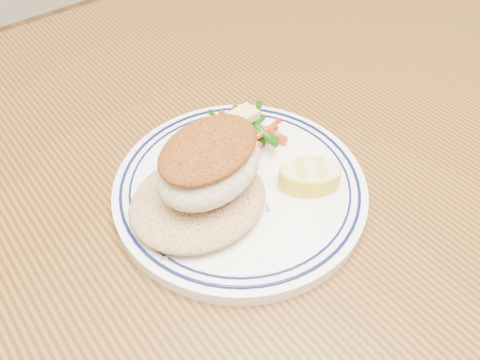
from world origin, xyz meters
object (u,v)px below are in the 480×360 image
object	(u,v)px
dining_table	(254,214)
vegetable_pile	(244,134)
lemon_wedge	(310,175)
rice_pilaf	(198,198)
fish_fillet	(210,162)
plate	(240,187)

from	to	relation	value
dining_table	vegetable_pile	world-z (taller)	vegetable_pile
dining_table	lemon_wedge	xyz separation A→B (m)	(0.01, -0.07, 0.13)
dining_table	vegetable_pile	xyz separation A→B (m)	(-0.00, 0.02, 0.13)
dining_table	vegetable_pile	bearing A→B (deg)	106.58
dining_table	vegetable_pile	size ratio (longest dim) A/B	15.37
dining_table	rice_pilaf	xyz separation A→B (m)	(-0.10, -0.03, 0.12)
fish_fillet	lemon_wedge	xyz separation A→B (m)	(0.09, -0.05, -0.03)
dining_table	fish_fillet	xyz separation A→B (m)	(-0.08, -0.03, 0.16)
dining_table	plate	distance (m)	0.12
rice_pilaf	fish_fillet	xyz separation A→B (m)	(0.02, 0.00, 0.04)
rice_pilaf	dining_table	bearing A→B (deg)	16.12
dining_table	lemon_wedge	bearing A→B (deg)	-84.16
plate	rice_pilaf	distance (m)	0.05
dining_table	plate	bearing A→B (deg)	-148.18
dining_table	lemon_wedge	world-z (taller)	lemon_wedge
plate	rice_pilaf	xyz separation A→B (m)	(-0.05, 0.00, 0.02)
plate	vegetable_pile	xyz separation A→B (m)	(0.04, 0.04, 0.02)
lemon_wedge	dining_table	bearing A→B (deg)	95.84
dining_table	rice_pilaf	size ratio (longest dim) A/B	11.06
vegetable_pile	lemon_wedge	distance (m)	0.09
rice_pilaf	fish_fillet	bearing A→B (deg)	8.31
fish_fillet	vegetable_pile	size ratio (longest dim) A/B	1.30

